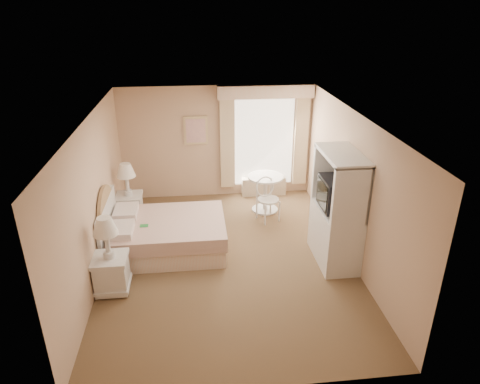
{
  "coord_description": "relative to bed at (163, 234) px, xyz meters",
  "views": [
    {
      "loc": [
        -0.49,
        -6.29,
        4.12
      ],
      "look_at": [
        0.24,
        0.3,
        1.14
      ],
      "focal_mm": 32.0,
      "sensor_mm": 36.0,
      "label": 1
    }
  ],
  "objects": [
    {
      "name": "room",
      "position": [
        1.13,
        -0.44,
        0.92
      ],
      "size": [
        4.21,
        5.51,
        2.51
      ],
      "color": "brown",
      "rests_on": "ground"
    },
    {
      "name": "round_table",
      "position": [
        2.08,
        1.38,
        0.2
      ],
      "size": [
        0.74,
        0.74,
        0.79
      ],
      "color": "silver",
      "rests_on": "room"
    },
    {
      "name": "armoire",
      "position": [
        2.94,
        -0.63,
        0.48
      ],
      "size": [
        0.59,
        1.17,
        1.95
      ],
      "color": "silver",
      "rests_on": "room"
    },
    {
      "name": "bed",
      "position": [
        0.0,
        0.0,
        0.0
      ],
      "size": [
        2.06,
        1.54,
        1.36
      ],
      "color": "#E2B192",
      "rests_on": "room"
    },
    {
      "name": "cafe_chair",
      "position": [
        2.04,
        0.99,
        0.19
      ],
      "size": [
        0.56,
        0.56,
        0.9
      ],
      "rotation": [
        0.0,
        0.0,
        0.38
      ],
      "color": "silver",
      "rests_on": "room"
    },
    {
      "name": "window",
      "position": [
        2.18,
        2.21,
        1.01
      ],
      "size": [
        2.05,
        0.22,
        2.51
      ],
      "color": "white",
      "rests_on": "room"
    },
    {
      "name": "nightstand_far",
      "position": [
        -0.71,
        1.17,
        0.14
      ],
      "size": [
        0.51,
        0.51,
        1.23
      ],
      "color": "silver",
      "rests_on": "room"
    },
    {
      "name": "nightstand_near",
      "position": [
        -0.71,
        -1.11,
        0.14
      ],
      "size": [
        0.52,
        0.52,
        1.25
      ],
      "color": "silver",
      "rests_on": "room"
    },
    {
      "name": "framed_art",
      "position": [
        0.68,
        2.27,
        1.22
      ],
      "size": [
        0.52,
        0.04,
        0.62
      ],
      "color": "tan",
      "rests_on": "room"
    }
  ]
}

